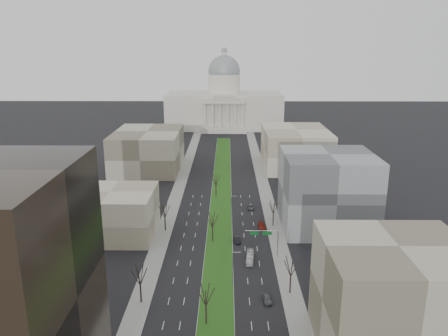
{
  "coord_description": "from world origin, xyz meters",
  "views": [
    {
      "loc": [
        2.37,
        -39.17,
        56.43
      ],
      "look_at": [
        1.15,
        111.8,
        13.87
      ],
      "focal_mm": 35.0,
      "sensor_mm": 36.0,
      "label": 1
    }
  ],
  "objects_px": {
    "car_grey_near": "(267,298)",
    "car_black": "(237,240)",
    "car_grey_far": "(250,207)",
    "box_van": "(250,257)",
    "car_red": "(262,226)"
  },
  "relations": [
    {
      "from": "car_grey_near",
      "to": "car_red",
      "type": "xyz_separation_m",
      "value": [
        1.95,
        41.37,
        -0.02
      ]
    },
    {
      "from": "car_grey_near",
      "to": "box_van",
      "type": "xyz_separation_m",
      "value": [
        -2.9,
        19.52,
        0.29
      ]
    },
    {
      "from": "car_grey_far",
      "to": "car_grey_near",
      "type": "bearing_deg",
      "value": -88.89
    },
    {
      "from": "car_red",
      "to": "car_grey_far",
      "type": "height_order",
      "value": "car_red"
    },
    {
      "from": "car_red",
      "to": "box_van",
      "type": "relative_size",
      "value": 0.68
    },
    {
      "from": "car_grey_near",
      "to": "car_grey_far",
      "type": "relative_size",
      "value": 0.99
    },
    {
      "from": "car_grey_far",
      "to": "box_van",
      "type": "relative_size",
      "value": 0.61
    },
    {
      "from": "car_grey_far",
      "to": "box_van",
      "type": "height_order",
      "value": "box_van"
    },
    {
      "from": "car_grey_near",
      "to": "car_black",
      "type": "height_order",
      "value": "car_grey_near"
    },
    {
      "from": "car_red",
      "to": "car_black",
      "type": "bearing_deg",
      "value": -132.27
    },
    {
      "from": "car_red",
      "to": "box_van",
      "type": "xyz_separation_m",
      "value": [
        -4.85,
        -21.85,
        0.31
      ]
    },
    {
      "from": "car_grey_near",
      "to": "box_van",
      "type": "distance_m",
      "value": 19.74
    },
    {
      "from": "box_van",
      "to": "car_red",
      "type": "bearing_deg",
      "value": 82.0
    },
    {
      "from": "car_black",
      "to": "car_grey_far",
      "type": "xyz_separation_m",
      "value": [
        5.4,
        27.45,
        -0.08
      ]
    },
    {
      "from": "car_black",
      "to": "box_van",
      "type": "relative_size",
      "value": 0.57
    }
  ]
}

